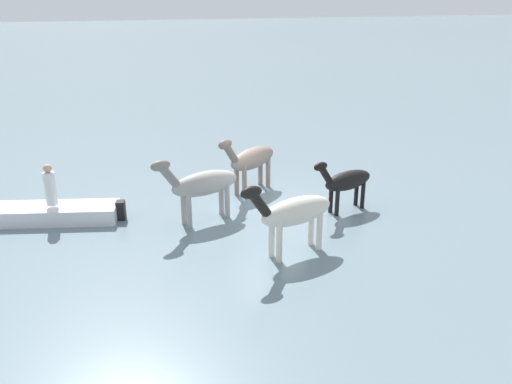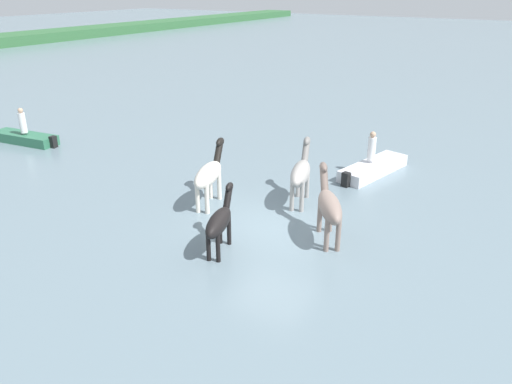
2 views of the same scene
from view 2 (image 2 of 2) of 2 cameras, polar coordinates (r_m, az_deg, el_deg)
ground_plane at (r=15.43m, az=2.17°, el=-4.52°), size 209.97×209.97×0.00m
horse_pinto_flank at (r=16.86m, az=-5.46°, el=2.09°), size 2.64×1.17×2.05m
horse_chestnut_trailing at (r=14.61m, az=8.48°, el=-1.57°), size 2.36×1.81×2.02m
horse_gray_outer at (r=13.94m, az=-4.26°, el=-3.41°), size 2.19×1.01×1.71m
horse_mid_herd at (r=16.99m, az=5.22°, el=2.25°), size 2.62×1.22×2.05m
boat_launch_far at (r=20.47m, az=13.37°, el=2.49°), size 3.93×1.79×0.71m
boat_skiff_near at (r=26.35m, az=-25.13°, el=5.51°), size 1.42×3.77×0.71m
person_spotter_bow at (r=20.20m, az=13.26°, el=5.09°), size 0.32×0.32×1.19m
person_helmsman_aft at (r=25.95m, az=-25.44°, el=7.41°), size 0.32×0.32×1.19m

